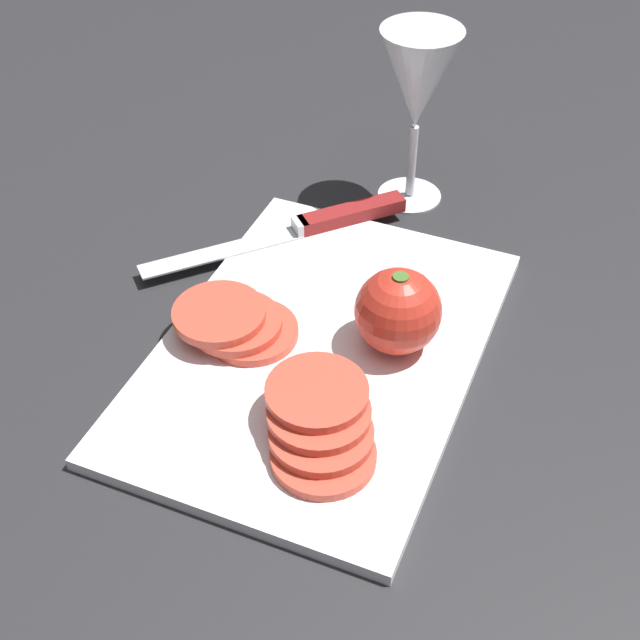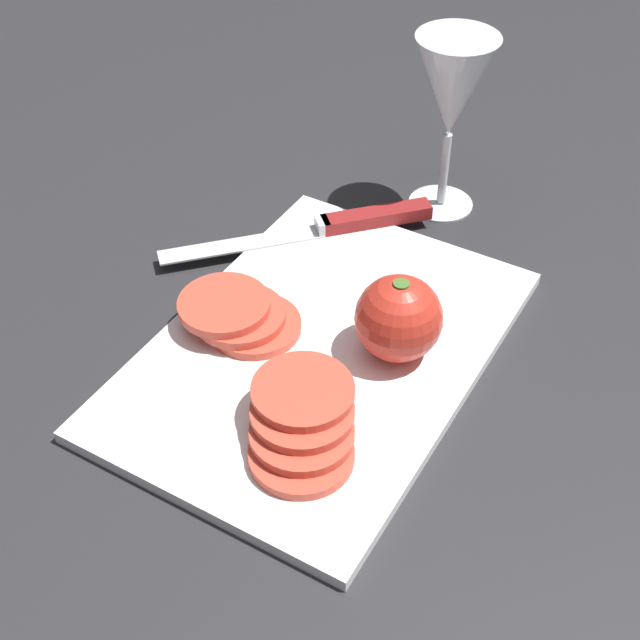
# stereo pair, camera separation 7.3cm
# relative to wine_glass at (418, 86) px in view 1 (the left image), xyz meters

# --- Properties ---
(ground_plane) EXTENTS (3.00, 3.00, 0.00)m
(ground_plane) POSITION_rel_wine_glass_xyz_m (0.23, 0.03, -0.13)
(ground_plane) COLOR #28282B
(cutting_board) EXTENTS (0.37, 0.26, 0.01)m
(cutting_board) POSITION_rel_wine_glass_xyz_m (0.26, 0.01, -0.12)
(cutting_board) COLOR white
(cutting_board) RESTS_ON ground_plane
(wine_glass) EXTENTS (0.08, 0.08, 0.18)m
(wine_glass) POSITION_rel_wine_glass_xyz_m (0.00, 0.00, 0.00)
(wine_glass) COLOR silver
(wine_glass) RESTS_ON ground_plane
(whole_tomato) EXTENTS (0.07, 0.07, 0.07)m
(whole_tomato) POSITION_rel_wine_glass_xyz_m (0.23, 0.06, -0.08)
(whole_tomato) COLOR red
(whole_tomato) RESTS_ON cutting_board
(knife) EXTENTS (0.21, 0.20, 0.01)m
(knife) POSITION_rel_wine_glass_xyz_m (0.10, -0.06, -0.11)
(knife) COLOR silver
(knife) RESTS_ON cutting_board
(tomato_slice_stack_near) EXTENTS (0.12, 0.10, 0.03)m
(tomato_slice_stack_near) POSITION_rel_wine_glass_xyz_m (0.35, 0.04, -0.10)
(tomato_slice_stack_near) COLOR #DB4C38
(tomato_slice_stack_near) RESTS_ON cutting_board
(tomato_slice_stack_far) EXTENTS (0.09, 0.11, 0.02)m
(tomato_slice_stack_far) POSITION_rel_wine_glass_xyz_m (0.27, -0.07, -0.10)
(tomato_slice_stack_far) COLOR #DB4C38
(tomato_slice_stack_far) RESTS_ON cutting_board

